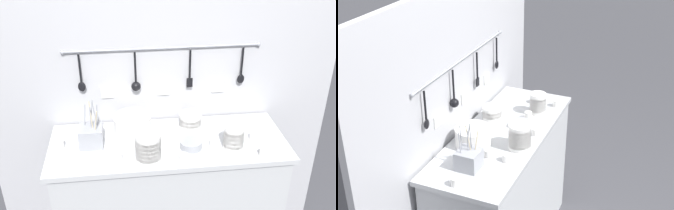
% 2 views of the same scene
% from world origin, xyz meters
% --- Properties ---
extents(counter, '(1.33, 0.51, 0.95)m').
position_xyz_m(counter, '(0.00, 0.00, 0.48)').
color(counter, '#B7BABC').
rests_on(counter, ground).
extents(back_wall, '(2.13, 0.09, 1.88)m').
position_xyz_m(back_wall, '(-0.00, 0.29, 0.94)').
color(back_wall, '#B2B2B7').
rests_on(back_wall, ground).
extents(bowl_stack_back_corner, '(0.13, 0.13, 0.16)m').
position_xyz_m(bowl_stack_back_corner, '(-0.13, -0.16, 1.03)').
color(bowl_stack_back_corner, white).
rests_on(bowl_stack_back_corner, counter).
extents(bowl_stack_wide_centre, '(0.11, 0.11, 0.15)m').
position_xyz_m(bowl_stack_wide_centre, '(0.34, -0.11, 1.02)').
color(bowl_stack_wide_centre, white).
rests_on(bowl_stack_wide_centre, counter).
extents(bowl_stack_nested_right, '(0.13, 0.13, 0.09)m').
position_xyz_m(bowl_stack_nested_right, '(0.15, 0.14, 0.99)').
color(bowl_stack_nested_right, white).
rests_on(bowl_stack_nested_right, counter).
extents(plate_stack, '(0.21, 0.21, 0.11)m').
position_xyz_m(plate_stack, '(-0.20, 0.11, 1.01)').
color(plate_stack, white).
rests_on(plate_stack, counter).
extents(steel_mixing_bowl, '(0.12, 0.12, 0.04)m').
position_xyz_m(steel_mixing_bowl, '(0.12, -0.07, 0.97)').
color(steel_mixing_bowl, '#93969E').
rests_on(steel_mixing_bowl, counter).
extents(cutlery_caddy, '(0.13, 0.13, 0.27)m').
position_xyz_m(cutlery_caddy, '(-0.43, 0.02, 1.01)').
color(cutlery_caddy, '#93969E').
rests_on(cutlery_caddy, counter).
extents(cup_front_left, '(0.05, 0.05, 0.05)m').
position_xyz_m(cup_front_left, '(0.48, -0.04, 0.97)').
color(cup_front_left, white).
rests_on(cup_front_left, counter).
extents(cup_edge_far, '(0.05, 0.05, 0.05)m').
position_xyz_m(cup_edge_far, '(-0.28, -0.03, 0.97)').
color(cup_edge_far, white).
rests_on(cup_edge_far, counter).
extents(cup_back_left, '(0.05, 0.05, 0.05)m').
position_xyz_m(cup_back_left, '(-0.60, 0.02, 0.97)').
color(cup_back_left, white).
rests_on(cup_back_left, counter).
extents(cup_mid_row, '(0.05, 0.05, 0.05)m').
position_xyz_m(cup_mid_row, '(0.06, -0.20, 0.97)').
color(cup_mid_row, white).
rests_on(cup_mid_row, counter).
extents(cup_by_caddy, '(0.05, 0.05, 0.05)m').
position_xyz_m(cup_by_caddy, '(0.49, -0.20, 0.97)').
color(cup_by_caddy, white).
rests_on(cup_by_caddy, counter).
extents(cup_edge_near, '(0.05, 0.05, 0.05)m').
position_xyz_m(cup_edge_near, '(-0.04, 0.09, 0.97)').
color(cup_edge_near, white).
rests_on(cup_edge_near, counter).
extents(cup_front_right, '(0.05, 0.05, 0.05)m').
position_xyz_m(cup_front_right, '(0.24, -0.08, 0.97)').
color(cup_front_right, white).
rests_on(cup_front_right, counter).
extents(cup_centre, '(0.05, 0.05, 0.05)m').
position_xyz_m(cup_centre, '(-0.29, -0.14, 0.97)').
color(cup_centre, white).
rests_on(cup_centre, counter).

